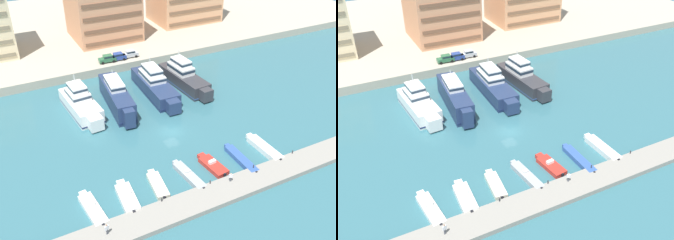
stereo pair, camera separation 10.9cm
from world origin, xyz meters
The scene contains 24 objects.
ground_plane centered at (0.00, 0.00, 0.00)m, with size 400.00×400.00×0.00m, color #336670.
quay_promenade centered at (0.00, 62.91, 1.01)m, with size 180.00×70.00×2.02m, color #ADA38E.
pier_dock centered at (0.00, -17.87, 0.41)m, with size 120.00×4.57×0.83m, color gray.
yacht_white_far_left centered at (-12.68, 13.99, 2.02)m, with size 5.70×16.12×7.47m.
yacht_navy_left centered at (-5.60, 12.84, 2.29)m, with size 5.02×18.24×7.19m.
yacht_navy_mid_left centered at (3.59, 14.56, 2.04)m, with size 5.27×19.52×7.46m.
yacht_charcoal_center_left centered at (10.83, 14.86, 2.13)m, with size 5.48×17.91×7.76m.
motorboat_white_far_left centered at (-18.79, -12.52, 0.46)m, with size 2.56×7.71×1.43m.
motorboat_white_left centered at (-13.73, -12.66, 0.57)m, with size 2.60×6.97×1.67m.
motorboat_cream_mid_left centered at (-8.64, -12.13, 0.41)m, with size 2.50×6.67×0.85m.
motorboat_grey_center_left centered at (-3.45, -12.44, 0.43)m, with size 2.26×7.94×1.24m.
motorboat_red_center centered at (1.19, -12.00, 0.40)m, with size 2.76×6.49×1.26m.
motorboat_blue_center_right centered at (6.12, -12.82, 0.42)m, with size 1.64×8.48×0.86m.
motorboat_white_mid_right centered at (11.40, -12.20, 0.49)m, with size 2.01×8.45×1.35m.
car_green_far_left centered at (-1.38, 30.45, 2.99)m, with size 4.18×2.09×1.80m.
car_blue_left centered at (1.24, 30.50, 2.99)m, with size 4.16×2.04×1.80m.
car_silver_mid_left centered at (4.55, 30.80, 2.99)m, with size 4.14×1.99×1.80m.
apartment_block_left centered at (3.78, 47.44, 11.96)m, with size 17.27×17.05×21.78m.
pedestrian_near_edge centered at (1.20, -16.80, 1.77)m, with size 0.51×0.43×1.58m.
pedestrian_mid_deck centered at (-18.46, -17.87, 1.84)m, with size 0.64×0.35×1.71m.
bollard_west centered at (-9.76, -15.84, 1.15)m, with size 0.20×0.20×0.61m.
bollard_west_mid centered at (-1.75, -15.84, 1.15)m, with size 0.20×0.20×0.61m.
bollard_east_mid centered at (6.27, -15.84, 1.15)m, with size 0.20×0.20×0.61m.
bollard_east centered at (14.28, -15.84, 1.15)m, with size 0.20×0.20×0.61m.
Camera 2 is at (-26.17, -50.13, 38.73)m, focal length 40.00 mm.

